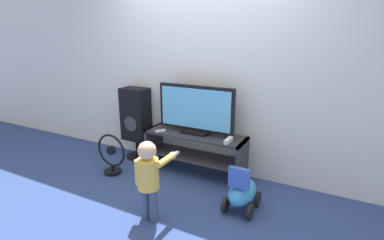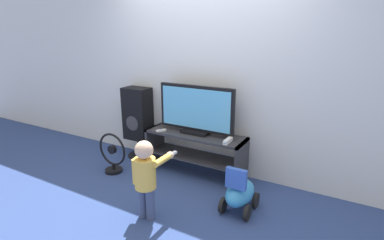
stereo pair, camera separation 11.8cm
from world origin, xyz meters
The scene contains 10 objects.
ground_plane centered at (0.00, 0.00, 0.00)m, with size 16.00×16.00×0.00m, color navy.
wall_back centered at (0.00, 0.48, 1.30)m, with size 10.00×0.06×2.60m.
tv_stand centered at (0.00, 0.20, 0.36)m, with size 1.28×0.40×0.55m.
television centered at (0.00, 0.22, 0.84)m, with size 1.00×0.20×0.60m.
game_console centered at (0.48, 0.10, 0.57)m, with size 0.05×0.18×0.05m.
remote_primary centered at (-0.42, 0.06, 0.56)m, with size 0.10×0.13×0.03m.
child centered at (0.06, -0.86, 0.47)m, with size 0.31×0.46×0.80m.
speaker_tower centered at (-1.00, 0.31, 0.62)m, with size 0.38×0.34×1.02m.
floor_fan centered at (-0.95, -0.28, 0.24)m, with size 0.43×0.22×0.53m.
ride_on_toy centered at (0.79, -0.30, 0.19)m, with size 0.30×0.46×0.51m.
Camera 1 is at (1.60, -2.93, 1.76)m, focal length 28.00 mm.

